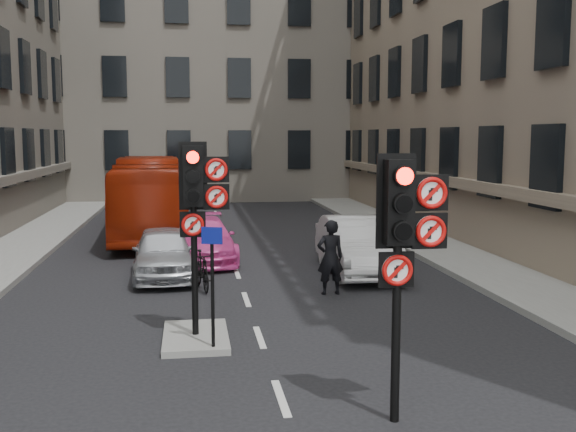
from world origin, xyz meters
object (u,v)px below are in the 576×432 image
object	(u,v)px
car_silver	(164,253)
bus_red	(149,196)
car_pink	(203,240)
motorcycle	(202,270)
motorcyclist	(330,257)
signal_near	(405,230)
signal_far	(198,196)
car_white	(357,245)
info_sign	(212,270)

from	to	relation	value
car_silver	bus_red	size ratio (longest dim) A/B	0.37
bus_red	car_silver	bearing A→B (deg)	-86.90
car_silver	car_pink	world-z (taller)	car_silver
motorcycle	motorcyclist	size ratio (longest dim) A/B	0.89
signal_near	motorcyclist	xyz separation A→B (m)	(0.56, 7.26, -1.68)
signal_far	motorcycle	distance (m)	4.76
car_white	car_pink	xyz separation A→B (m)	(-4.19, 2.46, -0.13)
motorcycle	signal_near	bearing A→B (deg)	-82.49
car_silver	car_pink	xyz separation A→B (m)	(1.10, 2.33, -0.03)
car_pink	car_white	bearing A→B (deg)	-33.71
bus_red	info_sign	world-z (taller)	bus_red
car_white	motorcyclist	distance (m)	2.71
signal_near	car_pink	size ratio (longest dim) A/B	0.80
car_pink	bus_red	distance (m)	6.15
bus_red	motorcycle	bearing A→B (deg)	-82.10
car_white	motorcycle	world-z (taller)	car_white
signal_near	motorcycle	bearing A→B (deg)	106.81
car_silver	motorcycle	world-z (taller)	car_silver
bus_red	car_white	bearing A→B (deg)	-56.10
signal_near	car_silver	xyz separation A→B (m)	(-3.47, 9.79, -1.90)
car_silver	car_white	distance (m)	5.30
car_white	info_sign	distance (m)	7.75
signal_far	motorcycle	bearing A→B (deg)	88.35
car_white	motorcyclist	xyz separation A→B (m)	(-1.27, -2.40, 0.13)
car_silver	car_pink	size ratio (longest dim) A/B	0.90
signal_far	motorcyclist	xyz separation A→B (m)	(3.16, 3.26, -1.80)
car_silver	info_sign	size ratio (longest dim) A/B	1.88
signal_near	car_white	distance (m)	9.99
bus_red	motorcycle	xyz separation A→B (m)	(1.81, -9.69, -1.01)
signal_near	car_silver	bearing A→B (deg)	109.51
signal_far	motorcyclist	world-z (taller)	signal_far
signal_near	car_white	size ratio (longest dim) A/B	0.76
info_sign	motorcycle	bearing A→B (deg)	109.71
signal_far	info_sign	size ratio (longest dim) A/B	1.68
signal_near	car_silver	distance (m)	10.55
signal_far	motorcyclist	distance (m)	4.88
motorcyclist	info_sign	bearing A→B (deg)	49.06
signal_near	car_white	xyz separation A→B (m)	(1.83, 9.65, -1.81)
motorcyclist	info_sign	size ratio (longest dim) A/B	0.85
signal_far	motorcyclist	bearing A→B (deg)	45.83
car_pink	motorcyclist	bearing A→B (deg)	-62.23
car_pink	info_sign	world-z (taller)	info_sign
motorcyclist	car_silver	bearing A→B (deg)	-37.11
signal_far	car_silver	world-z (taller)	signal_far
car_pink	motorcyclist	world-z (taller)	motorcyclist
car_pink	motorcycle	world-z (taller)	car_pink
car_white	motorcycle	size ratio (longest dim) A/B	2.92
car_pink	motorcycle	distance (m)	3.92
signal_near	motorcycle	xyz separation A→B (m)	(-2.48, 8.21, -2.10)
signal_far	car_pink	bearing A→B (deg)	88.34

